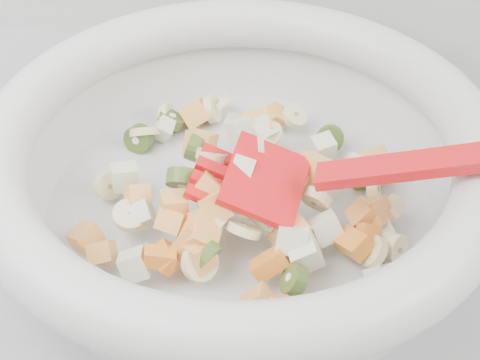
# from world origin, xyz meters

# --- Properties ---
(mixing_bowl) EXTENTS (0.48, 0.40, 0.16)m
(mixing_bowl) POSITION_xyz_m (0.11, 1.49, 0.96)
(mixing_bowl) COLOR silver
(mixing_bowl) RESTS_ON counter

